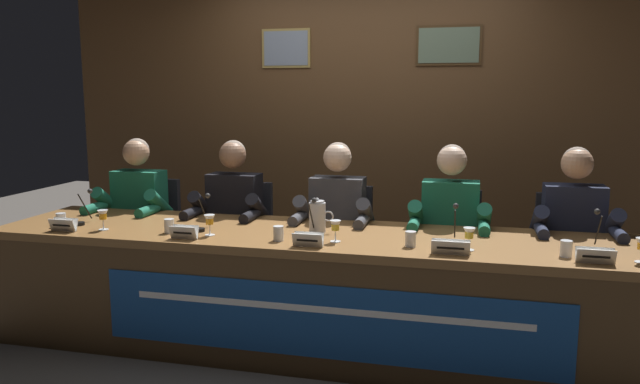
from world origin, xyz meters
name	(u,v)px	position (x,y,z in m)	size (l,w,h in m)	color
ground_plane	(320,347)	(0.00, 0.00, 0.00)	(12.00, 12.00, 0.00)	#4C4742
wall_back_panelled	(365,124)	(0.00, 1.58, 1.30)	(5.24, 0.14, 2.60)	brown
conference_table	(316,273)	(0.00, -0.12, 0.51)	(4.04, 0.88, 0.72)	brown
chair_far_left	(150,241)	(-1.50, 0.62, 0.44)	(0.44, 0.44, 0.90)	black
panelist_far_left	(134,210)	(-1.50, 0.42, 0.72)	(0.51, 0.48, 1.23)	black
nameplate_far_left	(63,225)	(-1.53, -0.33, 0.76)	(0.17, 0.06, 0.08)	white
juice_glass_far_left	(103,216)	(-1.31, -0.24, 0.81)	(0.06, 0.06, 0.12)	white
water_cup_far_left	(61,220)	(-1.63, -0.21, 0.76)	(0.06, 0.06, 0.08)	silver
microphone_far_left	(83,212)	(-1.54, -0.11, 0.80)	(0.06, 0.17, 0.22)	black
chair_left	(242,246)	(-0.75, 0.62, 0.44)	(0.44, 0.44, 0.90)	black
panelist_left	(230,215)	(-0.75, 0.42, 0.72)	(0.51, 0.48, 1.23)	black
nameplate_left	(184,232)	(-0.72, -0.34, 0.76)	(0.16, 0.06, 0.08)	white
juice_glass_left	(210,221)	(-0.62, -0.22, 0.81)	(0.06, 0.06, 0.12)	white
water_cup_left	(169,227)	(-0.88, -0.21, 0.76)	(0.06, 0.06, 0.08)	silver
microphone_left	(203,218)	(-0.72, -0.09, 0.80)	(0.06, 0.17, 0.22)	black
chair_center	(341,253)	(0.00, 0.62, 0.44)	(0.44, 0.44, 0.90)	black
panelist_center	(335,220)	(0.00, 0.42, 0.72)	(0.51, 0.48, 1.23)	black
nameplate_center	(308,240)	(0.02, -0.34, 0.76)	(0.17, 0.06, 0.08)	white
juice_glass_center	(335,227)	(0.14, -0.19, 0.81)	(0.06, 0.06, 0.12)	white
water_cup_center	(278,234)	(-0.18, -0.24, 0.76)	(0.06, 0.06, 0.08)	silver
microphone_center	(311,224)	(-0.03, -0.09, 0.80)	(0.06, 0.17, 0.22)	black
chair_right	(449,259)	(0.75, 0.62, 0.44)	(0.44, 0.44, 0.90)	black
panelist_right	(449,226)	(0.75, 0.42, 0.72)	(0.51, 0.48, 1.23)	black
nameplate_right	(451,247)	(0.78, -0.33, 0.76)	(0.20, 0.06, 0.08)	white
juice_glass_right	(469,235)	(0.87, -0.21, 0.81)	(0.06, 0.06, 0.12)	white
water_cup_right	(411,240)	(0.56, -0.20, 0.76)	(0.06, 0.06, 0.08)	silver
microphone_right	(455,231)	(0.79, -0.08, 0.80)	(0.06, 0.17, 0.22)	black
chair_far_right	(567,267)	(1.50, 0.62, 0.44)	(0.44, 0.44, 0.90)	black
panelist_far_right	(574,232)	(1.50, 0.42, 0.72)	(0.51, 0.48, 1.23)	black
nameplate_far_right	(596,256)	(1.48, -0.33, 0.76)	(0.18, 0.06, 0.08)	white
water_cup_far_right	(566,249)	(1.36, -0.22, 0.76)	(0.06, 0.06, 0.08)	silver
microphone_far_right	(599,238)	(1.54, -0.07, 0.80)	(0.06, 0.17, 0.22)	black
water_pitcher_central	(318,217)	(-0.02, 0.02, 0.82)	(0.15, 0.10, 0.21)	silver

